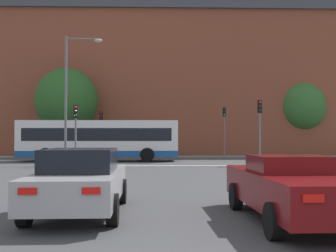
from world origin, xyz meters
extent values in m
cube|color=silver|center=(0.00, 22.02, 0.00)|extent=(8.89, 0.30, 0.01)
cube|color=gray|center=(0.00, 34.27, 0.01)|extent=(69.88, 2.50, 0.01)
cube|color=brown|center=(1.83, 45.18, 7.24)|extent=(41.29, 15.53, 14.49)
cube|color=#42444C|center=(1.83, 45.18, 15.38)|extent=(42.12, 16.15, 1.79)
cube|color=brown|center=(-15.15, 45.46, 17.09)|extent=(0.90, 0.90, 1.63)
cube|color=brown|center=(-5.84, 46.56, 17.09)|extent=(0.90, 0.90, 1.63)
cube|color=brown|center=(1.97, 45.08, 17.09)|extent=(0.90, 0.90, 1.63)
cube|color=brown|center=(10.48, 48.15, 17.09)|extent=(0.90, 0.90, 1.63)
cube|color=brown|center=(18.92, 43.25, 17.09)|extent=(0.90, 0.90, 1.63)
cube|color=#9E9EA3|center=(-2.31, 5.97, 0.64)|extent=(1.85, 4.62, 0.65)
cube|color=black|center=(-2.30, 5.92, 1.22)|extent=(1.55, 2.09, 0.51)
cylinder|color=black|center=(-3.18, 7.38, 0.32)|extent=(0.23, 0.64, 0.64)
cylinder|color=black|center=(-1.49, 7.41, 0.32)|extent=(0.23, 0.64, 0.64)
cylinder|color=black|center=(-3.12, 4.53, 0.32)|extent=(0.23, 0.64, 0.64)
cylinder|color=black|center=(-1.43, 4.56, 0.32)|extent=(0.23, 0.64, 0.64)
cube|color=red|center=(-2.81, 3.64, 0.80)|extent=(0.32, 0.06, 0.12)
cube|color=red|center=(-1.72, 3.67, 0.80)|extent=(0.32, 0.06, 0.12)
cube|color=#600C0F|center=(2.21, 4.90, 0.66)|extent=(1.90, 4.88, 0.69)
cube|color=#600C0F|center=(2.21, 5.02, 1.18)|extent=(1.56, 1.49, 0.35)
cylinder|color=black|center=(1.32, 6.37, 0.32)|extent=(0.24, 0.65, 0.64)
cylinder|color=black|center=(3.02, 6.42, 0.32)|extent=(0.24, 0.65, 0.64)
cylinder|color=black|center=(1.41, 3.38, 0.32)|extent=(0.24, 0.65, 0.64)
cube|color=red|center=(1.73, 2.45, 0.84)|extent=(0.32, 0.06, 0.12)
cube|color=silver|center=(-4.75, 26.99, 1.64)|extent=(11.36, 2.55, 2.58)
cube|color=#194C8E|center=(-4.75, 26.99, 0.57)|extent=(11.38, 2.57, 0.44)
cube|color=black|center=(-4.75, 26.99, 1.93)|extent=(10.45, 2.58, 0.90)
cylinder|color=black|center=(-1.23, 28.21, 0.50)|extent=(1.00, 0.28, 1.00)
cylinder|color=black|center=(-1.23, 25.76, 0.50)|extent=(1.00, 0.28, 1.00)
cylinder|color=black|center=(-8.27, 28.21, 0.50)|extent=(1.00, 0.28, 1.00)
cylinder|color=black|center=(-8.27, 25.76, 0.50)|extent=(1.00, 0.28, 1.00)
cylinder|color=slate|center=(-5.46, 33.29, 1.59)|extent=(0.12, 0.12, 3.19)
cube|color=black|center=(-5.46, 33.29, 3.59)|extent=(0.26, 0.20, 0.80)
sphere|color=red|center=(-5.46, 33.16, 3.84)|extent=(0.17, 0.17, 0.17)
sphere|color=black|center=(-5.46, 33.16, 3.59)|extent=(0.17, 0.17, 0.17)
sphere|color=black|center=(-5.46, 33.16, 3.33)|extent=(0.17, 0.17, 0.17)
cylinder|color=slate|center=(5.48, 33.67, 1.80)|extent=(0.12, 0.12, 3.60)
cube|color=black|center=(5.48, 33.67, 4.00)|extent=(0.26, 0.20, 0.80)
sphere|color=black|center=(5.48, 33.54, 4.26)|extent=(0.17, 0.17, 0.17)
sphere|color=black|center=(5.48, 33.54, 4.00)|extent=(0.17, 0.17, 0.17)
sphere|color=#1ED14C|center=(5.48, 33.54, 3.75)|extent=(0.17, 0.17, 0.17)
cylinder|color=slate|center=(-5.53, 22.18, 1.46)|extent=(0.12, 0.12, 2.91)
cube|color=black|center=(-5.53, 22.18, 3.31)|extent=(0.26, 0.20, 0.80)
sphere|color=red|center=(-5.53, 22.05, 3.57)|extent=(0.17, 0.17, 0.17)
sphere|color=black|center=(-5.53, 22.05, 3.31)|extent=(0.17, 0.17, 0.17)
sphere|color=black|center=(-5.53, 22.05, 3.06)|extent=(0.17, 0.17, 0.17)
cylinder|color=slate|center=(5.94, 22.63, 1.64)|extent=(0.12, 0.12, 3.28)
cube|color=black|center=(5.94, 22.63, 3.68)|extent=(0.26, 0.20, 0.80)
sphere|color=red|center=(5.94, 22.50, 3.94)|extent=(0.17, 0.17, 0.17)
sphere|color=black|center=(5.94, 22.50, 3.68)|extent=(0.17, 0.17, 0.17)
sphere|color=black|center=(5.94, 22.50, 3.42)|extent=(0.17, 0.17, 0.17)
cylinder|color=slate|center=(-6.31, 22.92, 4.06)|extent=(0.16, 0.16, 8.12)
cylinder|color=slate|center=(-5.30, 22.92, 7.97)|extent=(2.03, 0.10, 0.10)
ellipsoid|color=#B2B2B7|center=(-4.28, 22.92, 7.87)|extent=(0.50, 0.36, 0.22)
cylinder|color=black|center=(-7.57, 35.13, 0.41)|extent=(0.13, 0.13, 0.83)
cylinder|color=black|center=(-7.57, 34.96, 0.41)|extent=(0.13, 0.13, 0.83)
cube|color=olive|center=(-7.57, 35.04, 1.15)|extent=(0.22, 0.40, 0.65)
sphere|color=tan|center=(-7.57, 35.04, 1.60)|extent=(0.25, 0.25, 0.25)
cylinder|color=#333851|center=(0.52, 34.98, 0.39)|extent=(0.13, 0.13, 0.78)
cylinder|color=#333851|center=(0.62, 35.12, 0.39)|extent=(0.13, 0.13, 0.78)
cube|color=tan|center=(0.57, 35.05, 1.09)|extent=(0.41, 0.45, 0.62)
sphere|color=tan|center=(0.57, 35.05, 1.52)|extent=(0.23, 0.23, 0.23)
cylinder|color=brown|center=(0.01, 34.62, 0.42)|extent=(0.13, 0.13, 0.85)
cylinder|color=brown|center=(-0.08, 34.77, 0.42)|extent=(0.13, 0.13, 0.85)
cube|color=#232328|center=(-0.04, 34.69, 1.19)|extent=(0.39, 0.46, 0.67)
sphere|color=tan|center=(-0.04, 34.69, 1.65)|extent=(0.25, 0.25, 0.25)
cylinder|color=#4C3823|center=(14.11, 38.33, 1.40)|extent=(0.36, 0.36, 2.80)
ellipsoid|color=#33662D|center=(14.11, 38.33, 4.82)|extent=(4.77, 4.77, 5.00)
cylinder|color=#4C3823|center=(-8.87, 35.15, 1.35)|extent=(0.36, 0.36, 2.69)
ellipsoid|color=#285623|center=(-8.87, 35.15, 5.12)|extent=(5.72, 5.72, 6.00)
camera|label=1|loc=(-0.58, -3.71, 1.74)|focal=45.00mm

